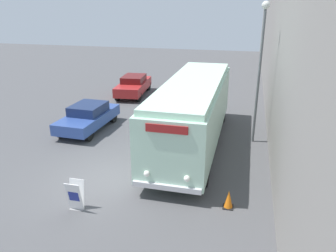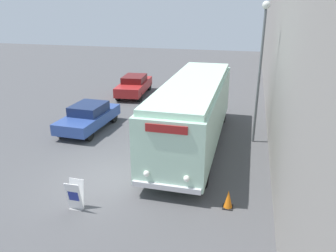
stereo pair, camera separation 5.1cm
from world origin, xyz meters
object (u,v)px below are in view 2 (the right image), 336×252
Objects in this scene: parked_car_near at (89,117)px; streetlamp at (261,56)px; vintage_bus at (193,110)px; parked_car_mid at (134,85)px; sign_board at (75,196)px; traffic_cone at (228,199)px.

streetlamp is at bearing 5.03° from parked_car_near.
streetlamp reaches higher than parked_car_near.
streetlamp is 9.59m from parked_car_near.
vintage_bus reaches higher than parked_car_mid.
parked_car_near is (-3.09, 7.05, 0.23)m from sign_board.
parked_car_mid is (-3.13, 14.56, 0.26)m from sign_board.
vintage_bus is 2.38× the size of parked_car_near.
parked_car_mid is at bearing 126.11° from vintage_bus.
parked_car_mid is at bearing 141.72° from streetlamp.
streetlamp is 7.39m from traffic_cone.
streetlamp is at bearing -43.59° from parked_car_mid.
vintage_bus is 4.02m from streetlamp.
streetlamp reaches higher than vintage_bus.
parked_car_near is (-8.89, -0.46, -3.58)m from streetlamp.
parked_car_mid is (-0.04, 7.51, 0.04)m from parked_car_near.
vintage_bus is at bearing -59.20° from parked_car_mid.
streetlamp is 1.53× the size of parked_car_near.
traffic_cone is at bearing -33.10° from parked_car_near.
parked_car_mid is (-8.92, 7.04, -3.55)m from streetlamp.
streetlamp is at bearing 22.09° from vintage_bus.
sign_board is at bearing -164.96° from traffic_cone.
parked_car_mid is at bearing 121.65° from traffic_cone.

